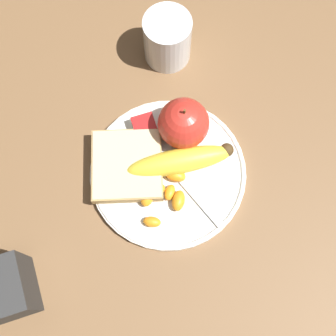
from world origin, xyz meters
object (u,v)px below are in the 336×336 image
at_px(apple, 184,123).
at_px(bread_slice, 127,166).
at_px(juice_glass, 167,40).
at_px(condiment_caddy, 2,291).
at_px(plate, 168,173).
at_px(fork, 174,171).
at_px(jam_packet, 145,129).
at_px(banana, 181,161).

distance_m(apple, bread_slice, 0.11).
bearing_deg(juice_glass, bread_slice, -34.48).
distance_m(apple, condiment_caddy, 0.35).
distance_m(plate, condiment_caddy, 0.29).
relative_size(juice_glass, condiment_caddy, 1.02).
bearing_deg(fork, apple, -51.65).
distance_m(juice_glass, fork, 0.22).
height_order(plate, bread_slice, bread_slice).
bearing_deg(condiment_caddy, jam_packet, 124.02).
relative_size(plate, fork, 1.33).
height_order(juice_glass, apple, apple).
xyz_separation_m(apple, jam_packet, (-0.02, -0.06, -0.03)).
bearing_deg(condiment_caddy, juice_glass, 132.06).
bearing_deg(jam_packet, fork, 16.47).
distance_m(juice_glass, jam_packet, 0.15).
distance_m(juice_glass, apple, 0.15).
bearing_deg(juice_glass, jam_packet, -31.27).
bearing_deg(banana, bread_slice, -104.64).
relative_size(juice_glass, apple, 1.01).
distance_m(plate, banana, 0.03).
height_order(bread_slice, condiment_caddy, condiment_caddy).
relative_size(jam_packet, condiment_caddy, 0.49).
bearing_deg(juice_glass, fork, -15.20).
relative_size(plate, juice_glass, 2.73).
relative_size(juice_glass, banana, 0.53).
height_order(bread_slice, fork, bread_slice).
bearing_deg(banana, jam_packet, -152.63).
height_order(plate, juice_glass, juice_glass).
height_order(apple, condiment_caddy, apple).
xyz_separation_m(juice_glass, banana, (0.20, -0.04, -0.01)).
bearing_deg(apple, bread_slice, -74.12).
xyz_separation_m(plate, jam_packet, (-0.07, -0.01, 0.01)).
bearing_deg(fork, plate, 55.03).
bearing_deg(bread_slice, banana, 75.36).
height_order(juice_glass, fork, juice_glass).
height_order(banana, condiment_caddy, condiment_caddy).
distance_m(juice_glass, bread_slice, 0.22).
bearing_deg(juice_glass, banana, -12.10).
bearing_deg(apple, juice_glass, 171.21).
xyz_separation_m(juice_glass, bread_slice, (0.18, -0.12, -0.02)).
bearing_deg(bread_slice, apple, 105.88).
bearing_deg(plate, bread_slice, -114.20).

